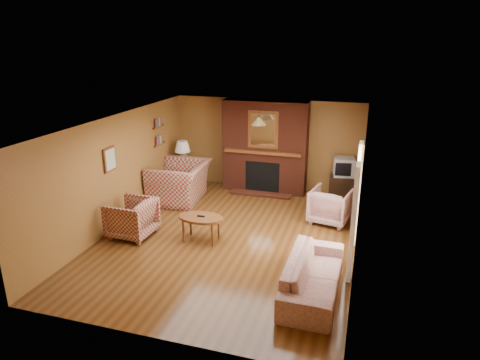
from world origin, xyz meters
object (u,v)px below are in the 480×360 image
(floral_armchair, at_px, (330,206))
(side_table, at_px, (184,177))
(plaid_armchair, at_px, (132,218))
(table_lamp, at_px, (183,152))
(floral_sofa, at_px, (313,275))
(fireplace, at_px, (265,148))
(coffee_table, at_px, (201,220))
(crt_tv, at_px, (344,167))
(tv_stand, at_px, (342,188))
(plaid_loveseat, at_px, (180,182))

(floral_armchair, distance_m, side_table, 4.13)
(plaid_armchair, height_order, table_lamp, table_lamp)
(floral_sofa, height_order, side_table, side_table)
(fireplace, xyz_separation_m, floral_sofa, (1.90, -4.46, -0.88))
(floral_sofa, bearing_deg, coffee_table, 64.41)
(floral_sofa, xyz_separation_m, crt_tv, (0.15, 4.27, 0.59))
(coffee_table, bearing_deg, crt_tv, 50.41)
(plaid_armchair, relative_size, floral_sofa, 0.42)
(plaid_armchair, bearing_deg, floral_armchair, 119.11)
(plaid_armchair, xyz_separation_m, table_lamp, (-0.15, 2.95, 0.64))
(plaid_armchair, bearing_deg, floral_sofa, 78.69)
(floral_armchair, bearing_deg, coffee_table, 46.86)
(floral_armchair, distance_m, table_lamp, 4.18)
(side_table, bearing_deg, coffee_table, -59.73)
(fireplace, height_order, tv_stand, fireplace)
(plaid_loveseat, xyz_separation_m, side_table, (-0.25, 0.79, -0.16))
(tv_stand, xyz_separation_m, crt_tv, (0.00, -0.01, 0.56))
(fireplace, bearing_deg, coffee_table, -98.70)
(table_lamp, height_order, crt_tv, table_lamp)
(side_table, bearing_deg, tv_stand, 4.82)
(plaid_loveseat, relative_size, floral_sofa, 0.72)
(plaid_armchair, xyz_separation_m, floral_armchair, (3.84, 1.89, -0.01))
(floral_sofa, xyz_separation_m, floral_armchair, (-0.01, 2.87, 0.08))
(plaid_armchair, relative_size, table_lamp, 1.27)
(fireplace, height_order, table_lamp, fireplace)
(fireplace, xyz_separation_m, plaid_armchair, (-1.95, -3.48, -0.79))
(crt_tv, bearing_deg, plaid_loveseat, -163.76)
(floral_armchair, bearing_deg, plaid_loveseat, 7.69)
(side_table, xyz_separation_m, table_lamp, (0.00, 0.00, 0.71))
(plaid_armchair, distance_m, floral_armchair, 4.28)
(plaid_loveseat, xyz_separation_m, floral_armchair, (3.74, -0.27, -0.10))
(plaid_loveseat, distance_m, crt_tv, 4.08)
(floral_armchair, bearing_deg, tv_stand, -84.58)
(floral_armchair, distance_m, crt_tv, 1.50)
(coffee_table, height_order, tv_stand, tv_stand)
(coffee_table, bearing_deg, tv_stand, 50.46)
(fireplace, xyz_separation_m, coffee_table, (-0.50, -3.27, -0.73))
(table_lamp, bearing_deg, coffee_table, -59.73)
(table_lamp, height_order, tv_stand, table_lamp)
(side_table, bearing_deg, plaid_loveseat, -72.47)
(floral_armchair, relative_size, table_lamp, 1.23)
(fireplace, bearing_deg, plaid_armchair, -119.24)
(fireplace, distance_m, floral_sofa, 4.93)
(floral_armchair, relative_size, side_table, 1.29)
(plaid_loveseat, bearing_deg, plaid_armchair, -6.66)
(crt_tv, bearing_deg, floral_armchair, -96.39)
(fireplace, xyz_separation_m, side_table, (-2.10, -0.53, -0.85))
(crt_tv, bearing_deg, floral_sofa, -92.01)
(table_lamp, bearing_deg, floral_armchair, -14.86)
(coffee_table, xyz_separation_m, side_table, (-1.60, 2.74, -0.13))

